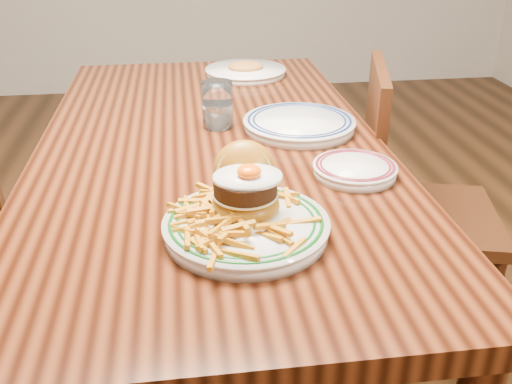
{
  "coord_description": "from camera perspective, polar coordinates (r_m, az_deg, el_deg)",
  "views": [
    {
      "loc": [
        -0.07,
        -1.34,
        1.28
      ],
      "look_at": [
        0.05,
        -0.45,
        0.83
      ],
      "focal_mm": 40.0,
      "sensor_mm": 36.0,
      "label": 1
    }
  ],
  "objects": [
    {
      "name": "side_plate",
      "position": [
        1.25,
        9.86,
        2.31
      ],
      "size": [
        0.18,
        0.19,
        0.03
      ],
      "rotation": [
        0.0,
        0.0,
        -0.22
      ],
      "color": "silver",
      "rests_on": "table"
    },
    {
      "name": "floor",
      "position": [
        1.85,
        -3.69,
        -16.92
      ],
      "size": [
        6.0,
        6.0,
        0.0
      ],
      "primitive_type": "plane",
      "color": "black",
      "rests_on": "ground"
    },
    {
      "name": "main_plate",
      "position": [
        1.02,
        -1.03,
        -1.9
      ],
      "size": [
        0.3,
        0.31,
        0.14
      ],
      "rotation": [
        0.0,
        0.0,
        -0.09
      ],
      "color": "silver",
      "rests_on": "table"
    },
    {
      "name": "water_glass",
      "position": [
        1.51,
        -3.86,
        8.44
      ],
      "size": [
        0.08,
        0.08,
        0.12
      ],
      "color": "white",
      "rests_on": "table"
    },
    {
      "name": "chair_right",
      "position": [
        1.79,
        14.87,
        -0.93
      ],
      "size": [
        0.5,
        0.5,
        0.88
      ],
      "rotation": [
        0.0,
        0.0,
        2.88
      ],
      "color": "#431E0D",
      "rests_on": "floor"
    },
    {
      "name": "table",
      "position": [
        1.47,
        -4.44,
        2.02
      ],
      "size": [
        0.85,
        1.6,
        0.75
      ],
      "color": "black",
      "rests_on": "floor"
    },
    {
      "name": "rear_plate",
      "position": [
        1.5,
        4.34,
        6.86
      ],
      "size": [
        0.29,
        0.29,
        0.03
      ],
      "rotation": [
        0.0,
        0.0,
        -0.01
      ],
      "color": "silver",
      "rests_on": "table"
    },
    {
      "name": "far_plate",
      "position": [
        2.0,
        -1.05,
        12.0
      ],
      "size": [
        0.28,
        0.28,
        0.05
      ],
      "rotation": [
        0.0,
        0.0,
        -0.05
      ],
      "color": "silver",
      "rests_on": "table"
    }
  ]
}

